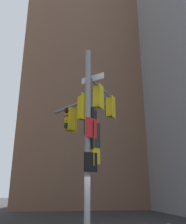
{
  "coord_description": "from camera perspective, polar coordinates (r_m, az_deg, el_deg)",
  "views": [
    {
      "loc": [
        -1.17,
        -9.15,
        2.04
      ],
      "look_at": [
        0.29,
        0.48,
        5.21
      ],
      "focal_mm": 38.4,
      "sensor_mm": 36.0,
      "label": 1
    }
  ],
  "objects": [
    {
      "name": "signal_pole_assembly",
      "position": [
        10.08,
        -0.6,
        -3.04
      ],
      "size": [
        3.1,
        2.79,
        7.86
      ],
      "color": "gray",
      "rests_on": "ground"
    },
    {
      "name": "building_mid_block",
      "position": [
        41.88,
        -1.69,
        16.59
      ],
      "size": [
        16.91,
        16.91,
        51.63
      ],
      "primitive_type": "cube",
      "color": "brown",
      "rests_on": "ground"
    }
  ]
}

